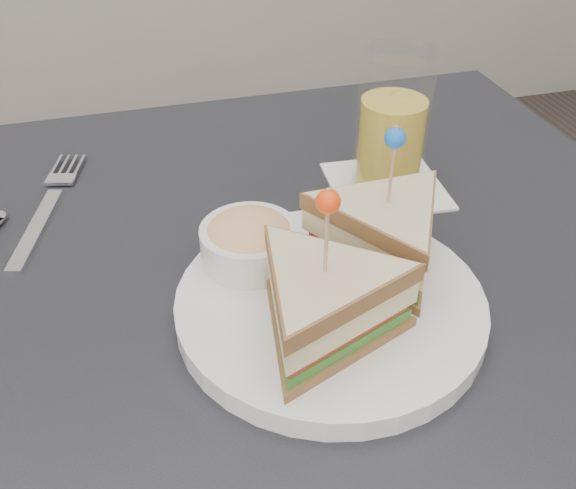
# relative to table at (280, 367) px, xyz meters

# --- Properties ---
(table) EXTENTS (0.80, 0.80, 0.75)m
(table) POSITION_rel_table_xyz_m (0.00, 0.00, 0.00)
(table) COLOR black
(table) RESTS_ON ground
(plate_meal) EXTENTS (0.29, 0.28, 0.14)m
(plate_meal) POSITION_rel_table_xyz_m (0.04, -0.02, 0.12)
(plate_meal) COLOR white
(plate_meal) RESTS_ON table
(cutlery_fork) EXTENTS (0.07, 0.20, 0.01)m
(cutlery_fork) POSITION_rel_table_xyz_m (-0.18, 0.20, 0.08)
(cutlery_fork) COLOR white
(cutlery_fork) RESTS_ON table
(drink_set) EXTENTS (0.12, 0.12, 0.14)m
(drink_set) POSITION_rel_table_xyz_m (0.15, 0.14, 0.14)
(drink_set) COLOR white
(drink_set) RESTS_ON table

